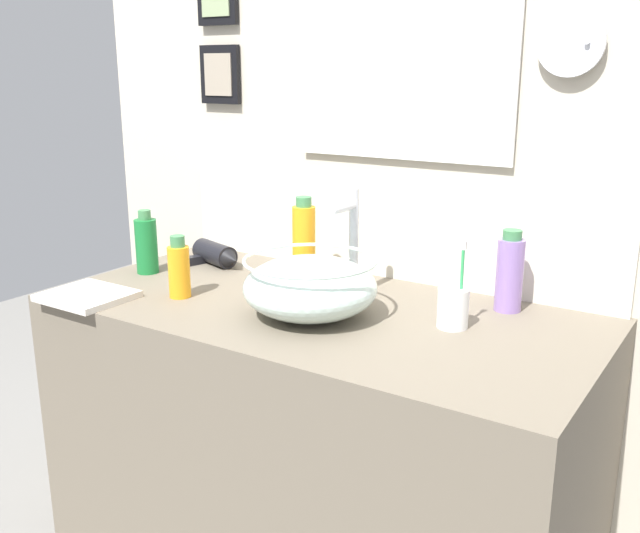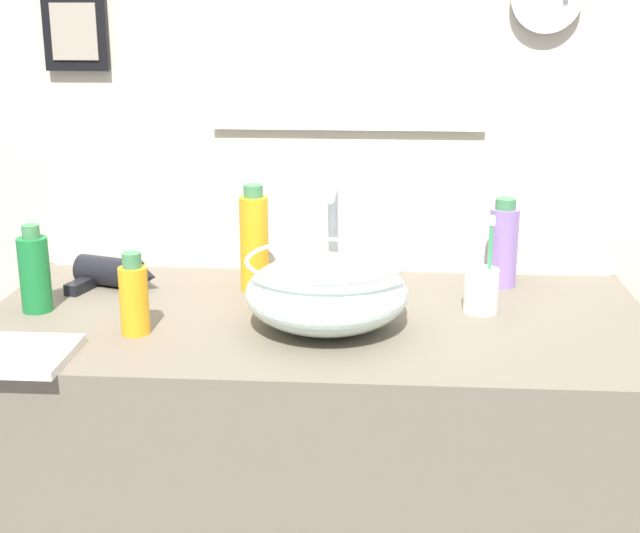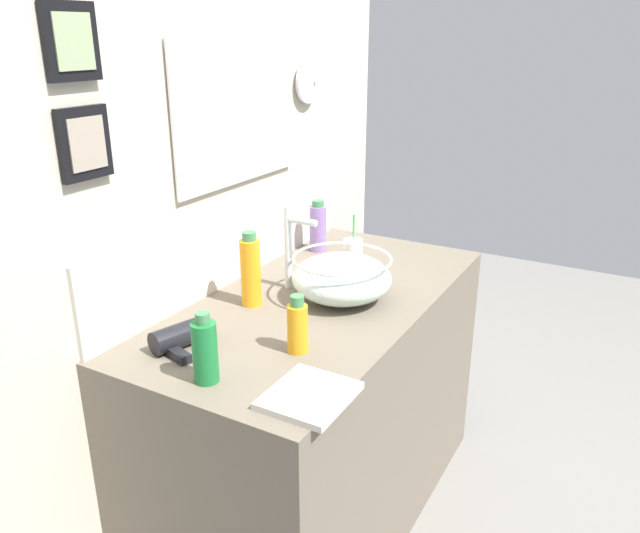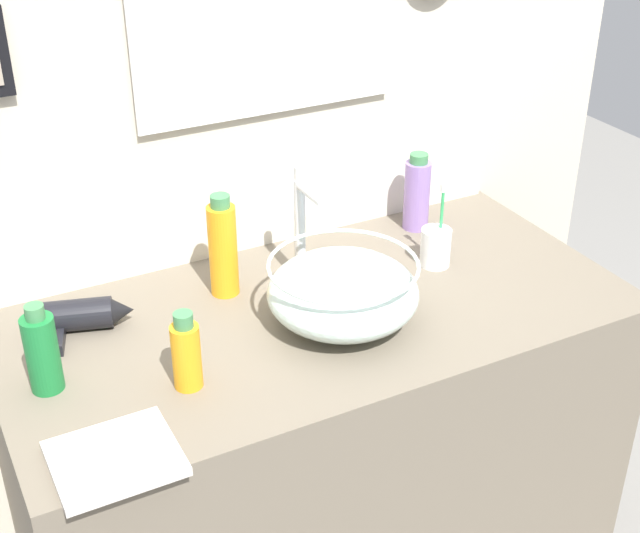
{
  "view_description": "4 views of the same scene",
  "coord_description": "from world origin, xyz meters",
  "px_view_note": "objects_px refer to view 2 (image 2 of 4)",
  "views": [
    {
      "loc": [
        0.88,
        -1.34,
        1.37
      ],
      "look_at": [
        0.01,
        0.0,
        0.92
      ],
      "focal_mm": 40.0,
      "sensor_mm": 36.0,
      "label": 1
    },
    {
      "loc": [
        0.12,
        -1.64,
        1.41
      ],
      "look_at": [
        0.01,
        0.0,
        0.92
      ],
      "focal_mm": 50.0,
      "sensor_mm": 36.0,
      "label": 2
    },
    {
      "loc": [
        -1.54,
        -0.87,
        1.59
      ],
      "look_at": [
        0.01,
        0.0,
        0.92
      ],
      "focal_mm": 35.0,
      "sensor_mm": 36.0,
      "label": 3
    },
    {
      "loc": [
        -0.72,
        -1.39,
        1.81
      ],
      "look_at": [
        0.01,
        0.0,
        0.92
      ],
      "focal_mm": 50.0,
      "sensor_mm": 36.0,
      "label": 4
    }
  ],
  "objects_px": {
    "faucet": "(332,226)",
    "hand_towel": "(13,355)",
    "glass_bowl_sink": "(327,291)",
    "toothbrush_cup": "(481,290)",
    "hair_drier": "(114,273)",
    "soap_dispenser": "(254,241)",
    "spray_bottle": "(503,245)",
    "shampoo_bottle": "(134,297)",
    "lotion_bottle": "(35,272)"
  },
  "relations": [
    {
      "from": "faucet",
      "to": "hand_towel",
      "type": "relative_size",
      "value": 1.33
    },
    {
      "from": "glass_bowl_sink",
      "to": "toothbrush_cup",
      "type": "xyz_separation_m",
      "value": [
        0.3,
        0.11,
        -0.03
      ]
    },
    {
      "from": "hair_drier",
      "to": "soap_dispenser",
      "type": "height_order",
      "value": "soap_dispenser"
    },
    {
      "from": "hair_drier",
      "to": "spray_bottle",
      "type": "relative_size",
      "value": 1.02
    },
    {
      "from": "hair_drier",
      "to": "shampoo_bottle",
      "type": "bearing_deg",
      "value": -65.85
    },
    {
      "from": "hair_drier",
      "to": "glass_bowl_sink",
      "type": "bearing_deg",
      "value": -24.63
    },
    {
      "from": "lotion_bottle",
      "to": "hair_drier",
      "type": "bearing_deg",
      "value": 56.57
    },
    {
      "from": "faucet",
      "to": "hand_towel",
      "type": "bearing_deg",
      "value": -144.68
    },
    {
      "from": "toothbrush_cup",
      "to": "soap_dispenser",
      "type": "bearing_deg",
      "value": 167.12
    },
    {
      "from": "faucet",
      "to": "toothbrush_cup",
      "type": "distance_m",
      "value": 0.33
    },
    {
      "from": "hair_drier",
      "to": "hand_towel",
      "type": "xyz_separation_m",
      "value": [
        -0.06,
        -0.41,
        -0.02
      ]
    },
    {
      "from": "faucet",
      "to": "spray_bottle",
      "type": "bearing_deg",
      "value": 16.73
    },
    {
      "from": "faucet",
      "to": "spray_bottle",
      "type": "height_order",
      "value": "faucet"
    },
    {
      "from": "hair_drier",
      "to": "toothbrush_cup",
      "type": "bearing_deg",
      "value": -7.76
    },
    {
      "from": "glass_bowl_sink",
      "to": "shampoo_bottle",
      "type": "distance_m",
      "value": 0.36
    },
    {
      "from": "soap_dispenser",
      "to": "hair_drier",
      "type": "bearing_deg",
      "value": -179.75
    },
    {
      "from": "shampoo_bottle",
      "to": "hand_towel",
      "type": "relative_size",
      "value": 0.77
    },
    {
      "from": "spray_bottle",
      "to": "hair_drier",
      "type": "bearing_deg",
      "value": -175.08
    },
    {
      "from": "hair_drier",
      "to": "shampoo_bottle",
      "type": "height_order",
      "value": "shampoo_bottle"
    },
    {
      "from": "toothbrush_cup",
      "to": "lotion_bottle",
      "type": "bearing_deg",
      "value": -176.32
    },
    {
      "from": "glass_bowl_sink",
      "to": "faucet",
      "type": "relative_size",
      "value": 1.13
    },
    {
      "from": "lotion_bottle",
      "to": "hand_towel",
      "type": "distance_m",
      "value": 0.26
    },
    {
      "from": "shampoo_bottle",
      "to": "soap_dispenser",
      "type": "distance_m",
      "value": 0.33
    },
    {
      "from": "glass_bowl_sink",
      "to": "soap_dispenser",
      "type": "distance_m",
      "value": 0.28
    },
    {
      "from": "toothbrush_cup",
      "to": "spray_bottle",
      "type": "xyz_separation_m",
      "value": [
        0.06,
        0.18,
        0.05
      ]
    },
    {
      "from": "toothbrush_cup",
      "to": "soap_dispenser",
      "type": "height_order",
      "value": "soap_dispenser"
    },
    {
      "from": "spray_bottle",
      "to": "hand_towel",
      "type": "xyz_separation_m",
      "value": [
        -0.89,
        -0.48,
        -0.08
      ]
    },
    {
      "from": "glass_bowl_sink",
      "to": "hand_towel",
      "type": "xyz_separation_m",
      "value": [
        -0.53,
        -0.19,
        -0.06
      ]
    },
    {
      "from": "shampoo_bottle",
      "to": "soap_dispenser",
      "type": "height_order",
      "value": "soap_dispenser"
    },
    {
      "from": "toothbrush_cup",
      "to": "soap_dispenser",
      "type": "distance_m",
      "value": 0.48
    },
    {
      "from": "glass_bowl_sink",
      "to": "lotion_bottle",
      "type": "relative_size",
      "value": 1.73
    },
    {
      "from": "shampoo_bottle",
      "to": "spray_bottle",
      "type": "bearing_deg",
      "value": 25.82
    },
    {
      "from": "shampoo_bottle",
      "to": "hair_drier",
      "type": "bearing_deg",
      "value": 114.15
    },
    {
      "from": "faucet",
      "to": "hair_drier",
      "type": "relative_size",
      "value": 1.37
    },
    {
      "from": "spray_bottle",
      "to": "hand_towel",
      "type": "distance_m",
      "value": 1.02
    },
    {
      "from": "hand_towel",
      "to": "glass_bowl_sink",
      "type": "bearing_deg",
      "value": 20.21
    },
    {
      "from": "faucet",
      "to": "glass_bowl_sink",
      "type": "bearing_deg",
      "value": -90.0
    },
    {
      "from": "toothbrush_cup",
      "to": "shampoo_bottle",
      "type": "bearing_deg",
      "value": -165.55
    },
    {
      "from": "glass_bowl_sink",
      "to": "hand_towel",
      "type": "relative_size",
      "value": 1.51
    },
    {
      "from": "hair_drier",
      "to": "hand_towel",
      "type": "distance_m",
      "value": 0.42
    },
    {
      "from": "hand_towel",
      "to": "shampoo_bottle",
      "type": "bearing_deg",
      "value": 37.95
    },
    {
      "from": "hair_drier",
      "to": "faucet",
      "type": "bearing_deg",
      "value": -4.45
    },
    {
      "from": "shampoo_bottle",
      "to": "hand_towel",
      "type": "bearing_deg",
      "value": -142.05
    },
    {
      "from": "toothbrush_cup",
      "to": "lotion_bottle",
      "type": "height_order",
      "value": "toothbrush_cup"
    },
    {
      "from": "spray_bottle",
      "to": "shampoo_bottle",
      "type": "xyz_separation_m",
      "value": [
        -0.71,
        -0.34,
        -0.02
      ]
    },
    {
      "from": "shampoo_bottle",
      "to": "soap_dispenser",
      "type": "xyz_separation_m",
      "value": [
        0.18,
        0.27,
        0.04
      ]
    },
    {
      "from": "soap_dispenser",
      "to": "hand_towel",
      "type": "xyz_separation_m",
      "value": [
        -0.36,
        -0.41,
        -0.1
      ]
    },
    {
      "from": "shampoo_bottle",
      "to": "faucet",
      "type": "bearing_deg",
      "value": 33.92
    },
    {
      "from": "shampoo_bottle",
      "to": "hand_towel",
      "type": "height_order",
      "value": "shampoo_bottle"
    },
    {
      "from": "hair_drier",
      "to": "shampoo_bottle",
      "type": "distance_m",
      "value": 0.3
    }
  ]
}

